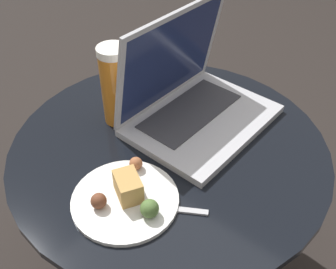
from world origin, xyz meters
The scene contains 6 objects.
ground_plane centered at (0.00, 0.00, 0.00)m, with size 6.00×6.00×0.00m, color black.
table centered at (0.00, 0.00, 0.37)m, with size 0.74×0.74×0.49m.
laptop centered at (0.11, 0.02, 0.55)m, with size 0.36×0.27×0.27m.
beer_glass centered at (-0.01, 0.16, 0.59)m, with size 0.07×0.07×0.20m.
snack_plate centered at (-0.19, -0.04, 0.51)m, with size 0.22×0.22×0.06m.
fork centered at (-0.16, -0.10, 0.50)m, with size 0.10×0.15×0.01m.
Camera 1 is at (-0.53, -0.43, 1.11)m, focal length 42.00 mm.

